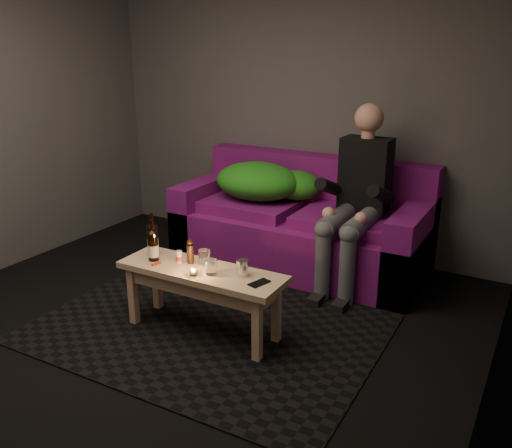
{
  "coord_description": "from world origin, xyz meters",
  "views": [
    {
      "loc": [
        2.16,
        -2.39,
        1.91
      ],
      "look_at": [
        0.13,
        1.2,
        0.53
      ],
      "focal_mm": 38.0,
      "sensor_mm": 36.0,
      "label": 1
    }
  ],
  "objects_px": {
    "sofa": "(303,227)",
    "beer_bottle_b": "(153,245)",
    "person": "(357,195)",
    "beer_bottle_a": "(153,239)",
    "steel_cup": "(242,268)",
    "coffee_table": "(202,280)"
  },
  "relations": [
    {
      "from": "beer_bottle_a",
      "to": "beer_bottle_b",
      "type": "distance_m",
      "value": 0.11
    },
    {
      "from": "coffee_table",
      "to": "beer_bottle_a",
      "type": "bearing_deg",
      "value": 174.08
    },
    {
      "from": "beer_bottle_a",
      "to": "beer_bottle_b",
      "type": "xyz_separation_m",
      "value": [
        0.07,
        -0.08,
        -0.01
      ]
    },
    {
      "from": "steel_cup",
      "to": "person",
      "type": "bearing_deg",
      "value": 76.13
    },
    {
      "from": "beer_bottle_a",
      "to": "coffee_table",
      "type": "bearing_deg",
      "value": -5.92
    },
    {
      "from": "coffee_table",
      "to": "beer_bottle_b",
      "type": "bearing_deg",
      "value": -174.67
    },
    {
      "from": "coffee_table",
      "to": "beer_bottle_b",
      "type": "distance_m",
      "value": 0.43
    },
    {
      "from": "person",
      "to": "beer_bottle_b",
      "type": "xyz_separation_m",
      "value": [
        -0.98,
        -1.35,
        -0.17
      ]
    },
    {
      "from": "sofa",
      "to": "beer_bottle_b",
      "type": "relative_size",
      "value": 7.42
    },
    {
      "from": "person",
      "to": "beer_bottle_b",
      "type": "distance_m",
      "value": 1.68
    },
    {
      "from": "person",
      "to": "steel_cup",
      "type": "height_order",
      "value": "person"
    },
    {
      "from": "sofa",
      "to": "coffee_table",
      "type": "height_order",
      "value": "sofa"
    },
    {
      "from": "person",
      "to": "beer_bottle_a",
      "type": "distance_m",
      "value": 1.65
    },
    {
      "from": "beer_bottle_a",
      "to": "steel_cup",
      "type": "height_order",
      "value": "beer_bottle_a"
    },
    {
      "from": "person",
      "to": "beer_bottle_a",
      "type": "xyz_separation_m",
      "value": [
        -1.05,
        -1.27,
        -0.17
      ]
    },
    {
      "from": "coffee_table",
      "to": "beer_bottle_b",
      "type": "relative_size",
      "value": 3.98
    },
    {
      "from": "sofa",
      "to": "steel_cup",
      "type": "relative_size",
      "value": 20.76
    },
    {
      "from": "beer_bottle_b",
      "to": "person",
      "type": "bearing_deg",
      "value": 53.87
    },
    {
      "from": "person",
      "to": "coffee_table",
      "type": "relative_size",
      "value": 1.25
    },
    {
      "from": "sofa",
      "to": "steel_cup",
      "type": "bearing_deg",
      "value": -80.72
    },
    {
      "from": "steel_cup",
      "to": "beer_bottle_b",
      "type": "bearing_deg",
      "value": -173.13
    },
    {
      "from": "sofa",
      "to": "beer_bottle_b",
      "type": "distance_m",
      "value": 1.61
    }
  ]
}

